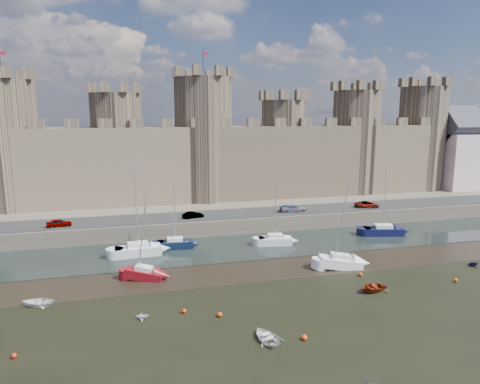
{
  "coord_description": "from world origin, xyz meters",
  "views": [
    {
      "loc": [
        -11.75,
        -33.21,
        19.13
      ],
      "look_at": [
        2.41,
        22.0,
        8.49
      ],
      "focal_mm": 32.0,
      "sensor_mm": 36.0,
      "label": 1
    }
  ],
  "objects_px": {
    "car_0": "(59,223)",
    "sailboat_3": "(383,230)",
    "car_1": "(193,215)",
    "car_2": "(293,208)",
    "car_3": "(367,205)",
    "sailboat_1": "(175,243)",
    "sailboat_5": "(340,262)",
    "sailboat_0": "(138,250)",
    "sailboat_2": "(275,240)",
    "sailboat_4": "(144,273)"
  },
  "relations": [
    {
      "from": "sailboat_1",
      "to": "sailboat_4",
      "type": "relative_size",
      "value": 0.97
    },
    {
      "from": "sailboat_3",
      "to": "sailboat_5",
      "type": "bearing_deg",
      "value": -125.53
    },
    {
      "from": "car_3",
      "to": "sailboat_1",
      "type": "height_order",
      "value": "sailboat_1"
    },
    {
      "from": "car_0",
      "to": "sailboat_0",
      "type": "distance_m",
      "value": 14.2
    },
    {
      "from": "car_0",
      "to": "sailboat_1",
      "type": "bearing_deg",
      "value": -119.64
    },
    {
      "from": "car_1",
      "to": "sailboat_5",
      "type": "relative_size",
      "value": 0.29
    },
    {
      "from": "car_2",
      "to": "car_3",
      "type": "bearing_deg",
      "value": -82.89
    },
    {
      "from": "car_0",
      "to": "sailboat_0",
      "type": "bearing_deg",
      "value": -134.99
    },
    {
      "from": "car_2",
      "to": "sailboat_1",
      "type": "bearing_deg",
      "value": 116.75
    },
    {
      "from": "car_3",
      "to": "sailboat_2",
      "type": "distance_m",
      "value": 22.3
    },
    {
      "from": "car_2",
      "to": "sailboat_5",
      "type": "relative_size",
      "value": 0.4
    },
    {
      "from": "car_1",
      "to": "sailboat_5",
      "type": "distance_m",
      "value": 25.33
    },
    {
      "from": "car_1",
      "to": "car_3",
      "type": "xyz_separation_m",
      "value": [
        30.95,
        0.02,
        0.04
      ]
    },
    {
      "from": "car_0",
      "to": "sailboat_3",
      "type": "distance_m",
      "value": 49.49
    },
    {
      "from": "car_0",
      "to": "sailboat_5",
      "type": "bearing_deg",
      "value": -126.01
    },
    {
      "from": "sailboat_1",
      "to": "sailboat_2",
      "type": "bearing_deg",
      "value": -2.3
    },
    {
      "from": "car_1",
      "to": "car_2",
      "type": "bearing_deg",
      "value": -103.43
    },
    {
      "from": "sailboat_1",
      "to": "sailboat_5",
      "type": "distance_m",
      "value": 23.05
    },
    {
      "from": "car_0",
      "to": "sailboat_0",
      "type": "relative_size",
      "value": 0.31
    },
    {
      "from": "car_0",
      "to": "sailboat_0",
      "type": "height_order",
      "value": "sailboat_0"
    },
    {
      "from": "sailboat_1",
      "to": "sailboat_4",
      "type": "height_order",
      "value": "sailboat_4"
    },
    {
      "from": "sailboat_2",
      "to": "sailboat_3",
      "type": "relative_size",
      "value": 0.97
    },
    {
      "from": "car_1",
      "to": "car_3",
      "type": "distance_m",
      "value": 30.95
    },
    {
      "from": "car_2",
      "to": "sailboat_5",
      "type": "bearing_deg",
      "value": -176.63
    },
    {
      "from": "car_2",
      "to": "sailboat_4",
      "type": "height_order",
      "value": "sailboat_4"
    },
    {
      "from": "sailboat_0",
      "to": "sailboat_1",
      "type": "xyz_separation_m",
      "value": [
        5.19,
        1.86,
        -0.08
      ]
    },
    {
      "from": "car_3",
      "to": "sailboat_3",
      "type": "height_order",
      "value": "sailboat_3"
    },
    {
      "from": "car_2",
      "to": "sailboat_0",
      "type": "height_order",
      "value": "sailboat_0"
    },
    {
      "from": "sailboat_2",
      "to": "sailboat_5",
      "type": "relative_size",
      "value": 0.9
    },
    {
      "from": "sailboat_3",
      "to": "sailboat_5",
      "type": "relative_size",
      "value": 0.93
    },
    {
      "from": "car_1",
      "to": "car_2",
      "type": "relative_size",
      "value": 0.74
    },
    {
      "from": "car_0",
      "to": "sailboat_2",
      "type": "xyz_separation_m",
      "value": [
        30.54,
        -8.76,
        -2.27
      ]
    },
    {
      "from": "sailboat_0",
      "to": "sailboat_1",
      "type": "bearing_deg",
      "value": 16.47
    },
    {
      "from": "sailboat_0",
      "to": "sailboat_1",
      "type": "height_order",
      "value": "sailboat_0"
    },
    {
      "from": "car_0",
      "to": "car_2",
      "type": "height_order",
      "value": "car_2"
    },
    {
      "from": "car_2",
      "to": "sailboat_1",
      "type": "xyz_separation_m",
      "value": [
        -20.62,
        -7.17,
        -2.37
      ]
    },
    {
      "from": "car_0",
      "to": "car_3",
      "type": "distance_m",
      "value": 50.79
    },
    {
      "from": "car_1",
      "to": "sailboat_3",
      "type": "xyz_separation_m",
      "value": [
        28.93,
        -8.36,
        -2.24
      ]
    },
    {
      "from": "sailboat_0",
      "to": "sailboat_5",
      "type": "relative_size",
      "value": 0.99
    },
    {
      "from": "sailboat_1",
      "to": "car_3",
      "type": "bearing_deg",
      "value": 17.24
    },
    {
      "from": "car_2",
      "to": "sailboat_5",
      "type": "height_order",
      "value": "sailboat_5"
    },
    {
      "from": "car_3",
      "to": "sailboat_4",
      "type": "bearing_deg",
      "value": 128.01
    },
    {
      "from": "car_0",
      "to": "sailboat_2",
      "type": "relative_size",
      "value": 0.34
    },
    {
      "from": "car_1",
      "to": "car_0",
      "type": "bearing_deg",
      "value": 76.94
    },
    {
      "from": "sailboat_3",
      "to": "sailboat_5",
      "type": "xyz_separation_m",
      "value": [
        -13.37,
        -11.49,
        -0.01
      ]
    },
    {
      "from": "car_0",
      "to": "sailboat_4",
      "type": "bearing_deg",
      "value": -153.28
    },
    {
      "from": "sailboat_0",
      "to": "sailboat_4",
      "type": "height_order",
      "value": "sailboat_0"
    },
    {
      "from": "sailboat_0",
      "to": "sailboat_5",
      "type": "xyz_separation_m",
      "value": [
        24.34,
        -10.95,
        -0.06
      ]
    },
    {
      "from": "car_3",
      "to": "sailboat_3",
      "type": "xyz_separation_m",
      "value": [
        -2.02,
        -8.38,
        -2.28
      ]
    },
    {
      "from": "car_0",
      "to": "sailboat_2",
      "type": "bearing_deg",
      "value": -113.08
    }
  ]
}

